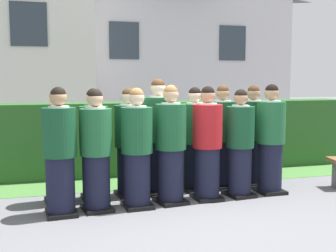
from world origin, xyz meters
TOP-DOWN VIEW (x-y plane):
  - ground_plane at (0.00, 0.00)m, footprint 60.00×60.00m
  - student_front_row_0 at (-1.54, -0.13)m, footprint 0.42×0.53m
  - student_front_row_1 at (-1.07, -0.06)m, footprint 0.43×0.50m
  - student_front_row_2 at (-0.53, -0.07)m, footprint 0.42×0.48m
  - student_front_row_3 at (-0.04, 0.01)m, footprint 0.45×0.52m
  - student_in_red_blazer at (0.52, 0.05)m, footprint 0.42×0.51m
  - student_front_row_5 at (1.04, 0.07)m, footprint 0.42×0.49m
  - student_front_row_6 at (1.57, 0.13)m, footprint 0.43×0.48m
  - student_rear_row_0 at (-1.55, 0.43)m, footprint 0.41×0.48m
  - student_rear_row_1 at (-1.04, 0.47)m, footprint 0.41×0.47m
  - student_rear_row_2 at (-0.52, 0.53)m, footprint 0.42×0.52m
  - student_rear_row_3 at (-0.08, 0.56)m, footprint 0.45×0.53m
  - student_rear_row_4 at (0.51, 0.59)m, footprint 0.42×0.50m
  - student_rear_row_5 at (0.99, 0.62)m, footprint 0.44×0.54m
  - student_rear_row_6 at (1.54, 0.67)m, footprint 0.42×0.51m
  - hedge at (0.00, 2.10)m, footprint 8.35×0.70m
  - school_building_main at (2.43, 9.21)m, footprint 8.28×3.83m
  - lawn_strip at (0.00, 1.30)m, footprint 8.35×0.90m

SIDE VIEW (x-z plane):
  - ground_plane at x=0.00m, z-range 0.00..0.00m
  - lawn_strip at x=0.00m, z-range 0.00..0.01m
  - hedge at x=0.00m, z-range 0.00..1.30m
  - student_rear_row_0 at x=-1.55m, z-range -0.04..1.53m
  - student_front_row_5 at x=1.04m, z-range -0.04..1.54m
  - student_rear_row_1 at x=-1.04m, z-range -0.04..1.56m
  - student_rear_row_2 at x=-0.52m, z-range -0.04..1.56m
  - student_front_row_1 at x=-1.07m, z-range -0.04..1.56m
  - student_rear_row_4 at x=0.51m, z-range -0.04..1.56m
  - student_front_row_2 at x=-0.53m, z-range -0.04..1.57m
  - student_in_red_blazer at x=0.52m, z-range -0.04..1.59m
  - student_rear_row_6 at x=1.54m, z-range -0.04..1.59m
  - student_front_row_0 at x=-1.54m, z-range -0.04..1.59m
  - student_rear_row_5 at x=0.99m, z-range -0.04..1.59m
  - student_front_row_3 at x=-0.04m, z-range -0.04..1.61m
  - student_front_row_6 at x=1.57m, z-range -0.04..1.61m
  - student_rear_row_3 at x=-0.08m, z-range -0.04..1.69m
  - school_building_main at x=2.43m, z-range 0.10..7.05m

